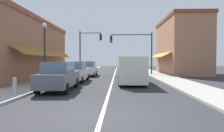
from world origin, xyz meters
name	(u,v)px	position (x,y,z in m)	size (l,w,h in m)	color
ground_plane	(114,75)	(0.00, 18.00, 0.00)	(80.00, 80.00, 0.00)	#28282B
sidewalk_left	(73,74)	(-5.50, 18.00, 0.06)	(2.60, 56.00, 0.12)	#A39E99
sidewalk_right	(157,74)	(5.50, 18.00, 0.06)	(2.60, 56.00, 0.12)	gray
lane_center_stripe	(114,75)	(0.00, 18.00, 0.00)	(0.14, 52.00, 0.01)	silver
storefront_left_block	(15,50)	(-9.73, 12.00, 2.96)	(7.18, 14.20, 5.91)	#8E5B42
storefront_right_block	(180,47)	(9.12, 20.00, 3.80)	(5.95, 10.20, 7.60)	#9E6B4C
parked_car_nearest_left	(59,76)	(-3.12, 5.24, 0.88)	(1.86, 4.14, 1.77)	#4C5156
parked_car_second_left	(76,72)	(-3.19, 10.00, 0.88)	(1.83, 4.12, 1.77)	#B7BABF
parked_car_third_left	(88,69)	(-3.10, 15.99, 0.88)	(1.78, 4.10, 1.77)	silver
van_in_lane	(131,69)	(1.54, 8.71, 1.15)	(2.01, 5.18, 2.12)	beige
traffic_signal_mast_arm	(137,46)	(2.87, 17.85, 3.76)	(5.45, 0.50, 5.45)	#333333
traffic_signal_left_corner	(87,46)	(-3.82, 19.33, 3.90)	(3.13, 0.50, 5.93)	#333333
street_lamp_left_near	(45,43)	(-5.05, 7.80, 3.17)	(0.36, 0.36, 4.69)	black
fire_hydrant	(15,86)	(-4.83, 3.38, 0.55)	(0.22, 0.22, 0.87)	#B2B2B7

